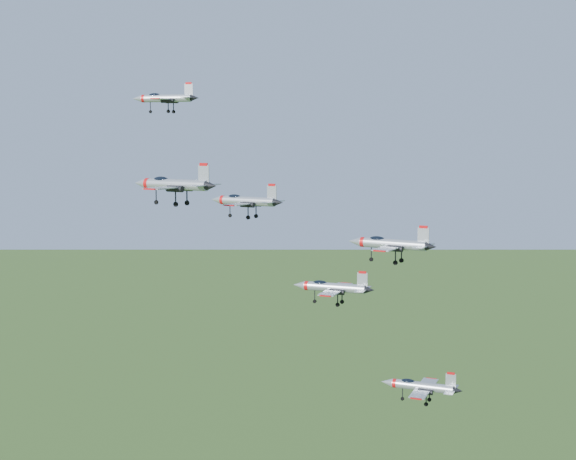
# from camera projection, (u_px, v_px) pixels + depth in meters

# --- Properties ---
(jet_lead) EXTENTS (12.05, 9.94, 3.22)m
(jet_lead) POSITION_uv_depth(u_px,v_px,m) (164.00, 98.00, 134.32)
(jet_lead) COLOR #A1A7AD
(jet_left_high) EXTENTS (12.08, 10.27, 3.28)m
(jet_left_high) POSITION_uv_depth(u_px,v_px,m) (245.00, 201.00, 116.08)
(jet_left_high) COLOR #A1A7AD
(jet_right_high) EXTENTS (13.28, 11.31, 3.62)m
(jet_right_high) POSITION_uv_depth(u_px,v_px,m) (173.00, 184.00, 105.34)
(jet_right_high) COLOR #A1A7AD
(jet_left_low) EXTENTS (13.66, 11.60, 3.71)m
(jet_left_low) POSITION_uv_depth(u_px,v_px,m) (390.00, 244.00, 117.88)
(jet_left_low) COLOR #A1A7AD
(jet_right_low) EXTENTS (11.35, 9.47, 3.03)m
(jet_right_low) POSITION_uv_depth(u_px,v_px,m) (332.00, 287.00, 106.57)
(jet_right_low) COLOR #A1A7AD
(jet_trail) EXTENTS (11.99, 10.05, 3.21)m
(jet_trail) POSITION_uv_depth(u_px,v_px,m) (420.00, 386.00, 115.60)
(jet_trail) COLOR #A1A7AD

